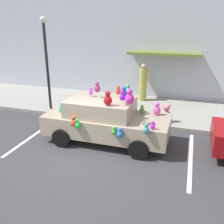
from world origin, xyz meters
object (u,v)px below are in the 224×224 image
(teddy_bear_on_sidewalk, at_px, (166,114))
(pedestrian_near_shopfront, at_px, (143,84))
(plush_covered_car, at_px, (106,120))
(street_lamp_post, at_px, (46,55))

(teddy_bear_on_sidewalk, distance_m, pedestrian_near_shopfront, 3.14)
(pedestrian_near_shopfront, bearing_deg, plush_covered_car, -94.39)
(teddy_bear_on_sidewalk, xyz_separation_m, street_lamp_post, (-5.41, 0.05, 2.14))
(plush_covered_car, relative_size, street_lamp_post, 1.05)
(street_lamp_post, bearing_deg, teddy_bear_on_sidewalk, -0.55)
(plush_covered_car, height_order, street_lamp_post, street_lamp_post)
(street_lamp_post, relative_size, pedestrian_near_shopfront, 2.17)
(plush_covered_car, xyz_separation_m, street_lamp_post, (-3.53, 2.16, 1.85))
(teddy_bear_on_sidewalk, relative_size, street_lamp_post, 0.19)
(plush_covered_car, bearing_deg, teddy_bear_on_sidewalk, 48.21)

